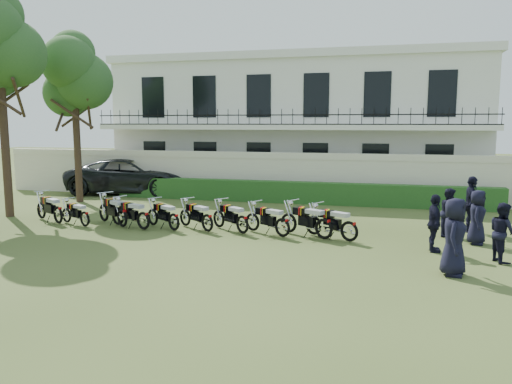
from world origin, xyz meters
TOP-DOWN VIEW (x-y plane):
  - ground at (0.00, 0.00)m, footprint 100.00×100.00m
  - perimeter_wall at (0.00, 8.00)m, footprint 30.00×0.35m
  - hedge at (1.00, 7.20)m, footprint 18.00×0.60m
  - building at (0.00, 13.96)m, footprint 20.40×9.60m
  - tree_west_near at (-8.96, 5.00)m, footprint 3.40×3.20m
  - motorcycle_0 at (-6.63, 0.13)m, footprint 1.85×1.07m
  - motorcycle_1 at (-5.38, -0.06)m, footprint 1.62×0.82m
  - motorcycle_2 at (-4.03, 0.19)m, footprint 1.81×1.20m
  - motorcycle_3 at (-3.09, -0.02)m, footprint 1.89×0.89m
  - motorcycle_4 at (-2.00, 0.11)m, footprint 1.68×1.04m
  - motorcycle_5 at (-0.82, 0.22)m, footprint 1.67×1.12m
  - motorcycle_6 at (0.43, 0.23)m, footprint 1.66×1.20m
  - motorcycle_7 at (1.83, 0.10)m, footprint 1.78×1.03m
  - motorcycle_8 at (3.17, 0.12)m, footprint 1.91×1.10m
  - motorcycle_9 at (3.98, 0.01)m, footprint 1.84×1.09m
  - suv at (-7.92, 8.16)m, footprint 7.03×3.98m
  - officer_0 at (6.69, -2.79)m, footprint 0.80×1.05m
  - officer_1 at (8.11, -1.20)m, footprint 0.82×0.93m
  - officer_2 at (6.43, -0.55)m, footprint 0.45×1.01m
  - officer_3 at (7.79, 0.77)m, footprint 0.71×0.93m
  - officer_4 at (7.11, 1.71)m, footprint 0.78×0.91m
  - officer_5 at (7.88, 2.55)m, footprint 0.64×1.19m

SIDE VIEW (x-z plane):
  - ground at x=0.00m, z-range 0.00..0.00m
  - motorcycle_1 at x=-5.38m, z-range -0.04..0.91m
  - motorcycle_4 at x=-2.00m, z-range -0.04..1.00m
  - motorcycle_5 at x=-0.82m, z-range -0.04..1.01m
  - motorcycle_6 at x=0.43m, z-range -0.04..1.03m
  - motorcycle_7 at x=1.83m, z-range -0.04..1.03m
  - motorcycle_3 at x=-3.09m, z-range -0.04..1.04m
  - hedge at x=1.00m, z-range 0.00..1.00m
  - motorcycle_9 at x=3.98m, z-range -0.04..1.07m
  - motorcycle_0 at x=-6.63m, z-range -0.04..1.07m
  - motorcycle_2 at x=-4.03m, z-range -0.04..1.09m
  - motorcycle_8 at x=3.17m, z-range -0.04..1.10m
  - officer_4 at x=7.11m, z-range 0.00..1.60m
  - officer_1 at x=8.11m, z-range 0.00..1.62m
  - officer_3 at x=7.79m, z-range 0.00..1.69m
  - officer_2 at x=6.43m, z-range 0.00..1.69m
  - suv at x=-7.92m, z-range 0.00..1.85m
  - officer_0 at x=6.69m, z-range 0.00..1.92m
  - officer_5 at x=7.88m, z-range 0.00..1.93m
  - perimeter_wall at x=0.00m, z-range 0.02..2.32m
  - building at x=0.00m, z-range 0.01..7.41m
  - tree_west_near at x=-8.96m, z-range 1.94..9.84m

